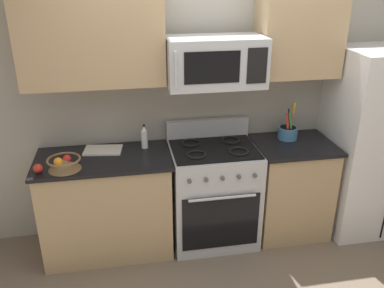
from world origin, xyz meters
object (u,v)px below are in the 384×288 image
at_px(microwave, 215,62).
at_px(fruit_basket, 64,163).
at_px(utensil_crock, 288,132).
at_px(apple_loose, 38,169).
at_px(bottle_vinegar, 144,137).
at_px(cutting_board, 103,150).
at_px(range_oven, 213,193).
at_px(refrigerator, 375,142).

relative_size(microwave, fruit_basket, 2.99).
xyz_separation_m(utensil_crock, fruit_basket, (-1.96, -0.28, -0.02)).
height_order(microwave, fruit_basket, microwave).
height_order(microwave, apple_loose, microwave).
xyz_separation_m(fruit_basket, bottle_vinegar, (0.65, 0.31, 0.05)).
xyz_separation_m(microwave, cutting_board, (-0.95, 0.11, -0.75)).
height_order(utensil_crock, cutting_board, utensil_crock).
bearing_deg(microwave, range_oven, -89.99).
bearing_deg(refrigerator, utensil_crock, 170.22).
xyz_separation_m(range_oven, bottle_vinegar, (-0.59, 0.15, 0.53)).
distance_m(refrigerator, apple_loose, 2.96).
relative_size(apple_loose, cutting_board, 0.23).
distance_m(cutting_board, bottle_vinegar, 0.37).
bearing_deg(range_oven, microwave, 90.01).
distance_m(refrigerator, microwave, 1.73).
distance_m(range_oven, refrigerator, 1.58).
bearing_deg(microwave, apple_loose, -171.43).
bearing_deg(microwave, refrigerator, -1.63).
relative_size(utensil_crock, cutting_board, 1.07).
distance_m(range_oven, utensil_crock, 0.89).
height_order(fruit_basket, bottle_vinegar, bottle_vinegar).
bearing_deg(apple_loose, bottle_vinegar, 21.80).
height_order(apple_loose, cutting_board, apple_loose).
height_order(range_oven, cutting_board, range_oven).
height_order(refrigerator, bottle_vinegar, refrigerator).
bearing_deg(apple_loose, utensil_crock, 8.22).
height_order(utensil_crock, apple_loose, utensil_crock).
xyz_separation_m(range_oven, utensil_crock, (0.72, 0.12, 0.50)).
bearing_deg(bottle_vinegar, range_oven, -14.02).
bearing_deg(apple_loose, fruit_basket, 9.04).
height_order(refrigerator, fruit_basket, refrigerator).
xyz_separation_m(refrigerator, bottle_vinegar, (-2.12, 0.16, 0.14)).
xyz_separation_m(range_oven, apple_loose, (-1.43, -0.19, 0.47)).
bearing_deg(cutting_board, apple_loose, -145.72).
xyz_separation_m(microwave, utensil_crock, (0.72, 0.10, -0.69)).
xyz_separation_m(apple_loose, bottle_vinegar, (0.84, 0.34, 0.06)).
xyz_separation_m(refrigerator, microwave, (-1.53, 0.04, 0.80)).
bearing_deg(microwave, fruit_basket, -171.50).
bearing_deg(utensil_crock, fruit_basket, -171.86).
bearing_deg(fruit_basket, apple_loose, -170.96).
relative_size(refrigerator, utensil_crock, 5.14).
relative_size(refrigerator, bottle_vinegar, 8.10).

